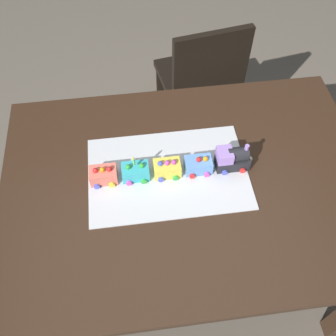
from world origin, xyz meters
The scene contains 10 objects.
ground_plane centered at (0.00, 0.00, 0.00)m, with size 8.00×8.00×0.00m, color #6B6054.
dining_table centered at (0.00, 0.00, 0.63)m, with size 1.40×1.00×0.74m.
chair centered at (-0.22, -0.83, 0.47)m, with size 0.46×0.46×0.86m.
cake_board centered at (0.07, -0.05, 0.74)m, with size 0.60×0.40×0.00m, color silver.
cake_locomotive centered at (-0.17, -0.05, 0.79)m, with size 0.14×0.08×0.12m.
cake_car_flatbed_sky_blue centered at (-0.04, -0.05, 0.77)m, with size 0.10×0.08×0.07m.
cake_car_caboose_lemon centered at (0.08, -0.05, 0.77)m, with size 0.10×0.08×0.07m.
cake_car_gondola_turquoise centered at (0.19, -0.05, 0.77)m, with size 0.10×0.08×0.07m.
cake_car_tanker_coral centered at (0.31, -0.05, 0.77)m, with size 0.10×0.08×0.07m.
birthday_candle centered at (0.20, -0.05, 0.84)m, with size 0.01×0.01×0.05m.
Camera 1 is at (0.18, 0.78, 1.94)m, focal length 41.10 mm.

